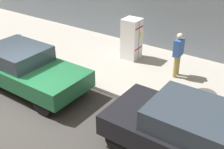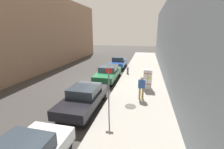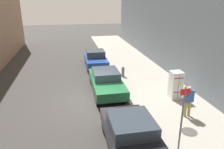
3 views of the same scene
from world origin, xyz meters
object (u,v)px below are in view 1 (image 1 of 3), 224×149
Objects in this scene: discarded_refrigerator at (132,39)px; parked_sedan_dark at (196,134)px; fire_hydrant at (20,43)px; pedestrian_walking_far at (178,52)px; parked_sedan_green at (23,67)px.

parked_sedan_dark is at bearing 46.86° from discarded_refrigerator.
pedestrian_walking_far is at bearing 105.42° from fire_hydrant.
parked_sedan_dark is (-0.00, 6.03, 0.01)m from parked_sedan_green.
parked_sedan_dark is (1.67, 8.27, 0.21)m from fire_hydrant.
discarded_refrigerator is 0.35× the size of parked_sedan_green.
parked_sedan_dark reaches higher than parked_sedan_green.
discarded_refrigerator is at bearing 152.78° from parked_sedan_green.
pedestrian_walking_far is (-1.75, 6.33, 0.53)m from fire_hydrant.
pedestrian_walking_far is at bearing 129.91° from parked_sedan_green.
discarded_refrigerator is at bearing 116.96° from fire_hydrant.
fire_hydrant is 6.59m from pedestrian_walking_far.
parked_sedan_green is 6.03m from parked_sedan_dark.
fire_hydrant is (2.14, -4.20, -0.42)m from discarded_refrigerator.
pedestrian_walking_far reaches higher than parked_sedan_dark.
fire_hydrant is 0.17× the size of parked_sedan_green.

